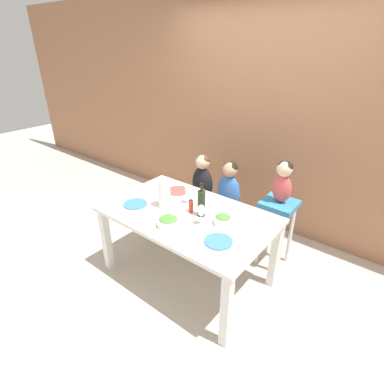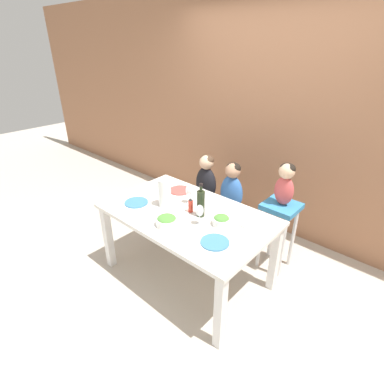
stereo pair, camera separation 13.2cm
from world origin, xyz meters
The scene contains 20 objects.
ground_plane centered at (0.00, 0.00, 0.00)m, with size 14.00×14.00×0.00m, color #BCB2A3.
wall_back centered at (0.00, 1.41, 1.35)m, with size 10.00×0.06×2.70m.
dining_table centered at (0.00, 0.00, 0.63)m, with size 1.53×0.94×0.73m.
chair_far_left centered at (-0.36, 0.72, 0.37)m, with size 0.38×0.37×0.45m.
chair_far_center centered at (-0.01, 0.72, 0.37)m, with size 0.38×0.37×0.45m.
chair_right_highchair centered at (0.56, 0.72, 0.55)m, with size 0.32×0.31×0.73m.
person_child_left centered at (-0.36, 0.72, 0.73)m, with size 0.27×0.17×0.54m.
person_child_center centered at (-0.01, 0.72, 0.73)m, with size 0.27×0.17×0.54m.
person_baby_right centered at (0.56, 0.72, 0.96)m, with size 0.19×0.15×0.41m.
wine_bottle centered at (0.13, 0.04, 0.86)m, with size 0.07×0.07×0.31m.
paper_towel_roll centered at (-0.24, -0.04, 0.86)m, with size 0.11×0.11×0.27m.
wine_glass_near centered at (0.21, -0.07, 0.86)m, with size 0.07×0.07×0.18m.
wine_glass_far centered at (-0.11, 0.15, 0.86)m, with size 0.07×0.07×0.18m.
salad_bowl_large centered at (0.01, -0.26, 0.77)m, with size 0.18×0.18×0.08m.
salad_bowl_small centered at (0.35, 0.05, 0.77)m, with size 0.15×0.15×0.08m.
dinner_plate_front_left centered at (-0.48, -0.19, 0.73)m, with size 0.22×0.22×0.01m.
dinner_plate_back_left centered at (-0.35, 0.27, 0.73)m, with size 0.22×0.22×0.01m.
dinner_plate_back_right centered at (0.51, 0.24, 0.73)m, with size 0.22×0.22×0.01m.
dinner_plate_front_right centered at (0.47, -0.19, 0.73)m, with size 0.22×0.22×0.01m.
condiment_bottle_hot_sauce centered at (0.02, 0.03, 0.79)m, with size 0.04×0.04×0.14m.
Camera 1 is at (1.48, -1.78, 2.10)m, focal length 28.00 mm.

